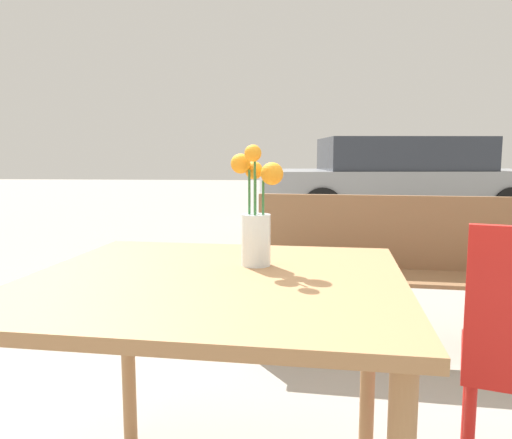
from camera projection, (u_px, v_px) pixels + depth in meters
name	position (u px, v px, depth m)	size (l,w,h in m)	color
table_front	(215.00, 310.00, 1.32)	(1.05, 1.01, 0.75)	#9E7047
flower_vase	(256.00, 219.00, 1.42)	(0.15, 0.13, 0.34)	silver
bench_near	(427.00, 269.00, 2.62)	(1.84, 0.53, 0.85)	brown
parked_car	(400.00, 182.00, 8.10)	(4.66, 2.19, 1.34)	gray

